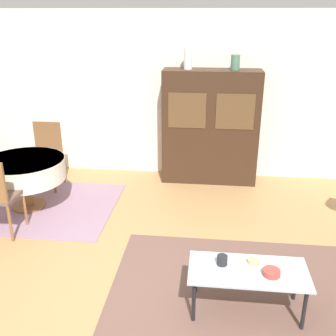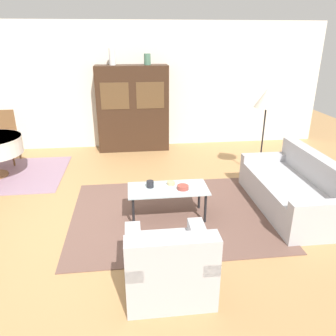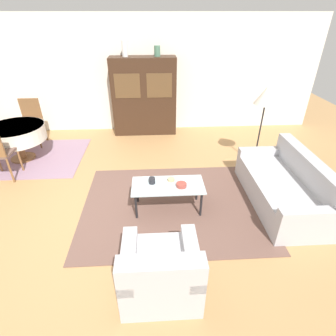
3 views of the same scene
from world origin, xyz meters
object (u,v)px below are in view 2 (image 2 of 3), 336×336
Objects in this scene: display_cabinet at (133,109)px; cup at (150,184)px; bowl_small at (171,183)px; floor_lamp at (267,101)px; dining_chair_far at (4,133)px; couch at (294,190)px; bowl at (183,187)px; coffee_table at (168,191)px; vase_tall at (112,57)px; armchair at (169,265)px; vase_short at (147,59)px.

display_cabinet is 18.40× the size of cup.
floor_lamp is at bearing 33.79° from bowl_small.
couch is at bearing 152.35° from dining_chair_far.
cup is (-2.08, -1.24, -0.86)m from floor_lamp.
display_cabinet reaches higher than floor_lamp.
bowl is at bearing -14.61° from cup.
coffee_table is at bearing 138.73° from dining_chair_far.
floor_lamp is at bearing -34.90° from vase_tall.
vase_tall is (2.20, 0.52, 1.40)m from dining_chair_far.
armchair is 1.55m from bowl_small.
armchair is 5.30× the size of bowl.
couch is 1.69m from bowl.
vase_tall is at bearing 40.93° from couch.
vase_short is at bearing 94.60° from bowl.
bowl is 0.22m from bowl_small.
couch is at bearing 2.14° from coffee_table.
armchair is at bearing 125.02° from dining_chair_far.
bowl_small is (0.45, -3.02, -0.44)m from display_cabinet.
dining_chair_far is 10.34× the size of cup.
vase_tall is 0.72m from vase_short.
cup is 0.30× the size of vase_tall.
display_cabinet is at bearing 97.22° from coffee_table.
bowl is (0.59, -3.18, -0.43)m from display_cabinet.
armchair reaches higher than bowl.
bowl_small is 0.49× the size of vase_short.
armchair is 0.46× the size of display_cabinet.
display_cabinet reaches higher than dining_chair_far.
dining_chair_far is at bearing 164.82° from floor_lamp.
display_cabinet is 8.16× the size of vase_short.
armchair is 4.88m from vase_tall.
vase_tall reaches higher than display_cabinet.
armchair is 1.48m from cup.
floor_lamp is at bearing 30.93° from cup.
display_cabinet is 3.08m from bowl_small.
floor_lamp reaches higher than dining_chair_far.
bowl is (-1.68, -0.12, 0.19)m from couch.
dining_chair_far is at bearing 139.98° from bowl.
vase_short is at bearing 32.31° from couch.
coffee_table is 10.96× the size of cup.
couch reaches higher than coffee_table.
floor_lamp is at bearing 1.77° from couch.
vase_tall is at bearing 103.97° from coffee_table.
dining_chair_far is (-2.98, 2.61, 0.19)m from coffee_table.
couch is at bearing 0.22° from cup.
bowl_small is (3.03, -2.50, -0.12)m from dining_chair_far.
display_cabinet is 1.15× the size of floor_lamp.
armchair reaches higher than bowl_small.
floor_lamp is 7.07× the size of vase_short.
coffee_table is at bearing -88.90° from vase_short.
couch is 5.48m from dining_chair_far.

